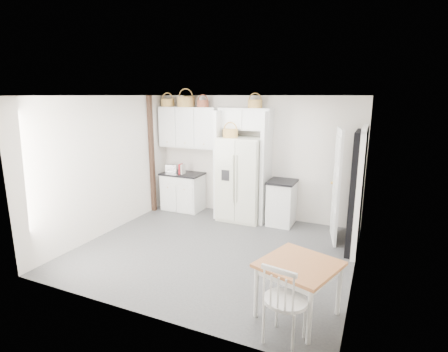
% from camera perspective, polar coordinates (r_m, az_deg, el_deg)
% --- Properties ---
extents(floor, '(4.50, 4.50, 0.00)m').
position_cam_1_polar(floor, '(6.17, -1.53, -11.96)').
color(floor, '#3B3B3B').
rests_on(floor, ground).
extents(ceiling, '(4.50, 4.50, 0.00)m').
position_cam_1_polar(ceiling, '(5.59, -1.70, 12.98)').
color(ceiling, white).
rests_on(ceiling, wall_back).
extents(wall_back, '(4.50, 0.00, 4.50)m').
position_cam_1_polar(wall_back, '(7.55, 4.98, 3.06)').
color(wall_back, beige).
rests_on(wall_back, floor).
extents(wall_left, '(0.00, 4.00, 4.00)m').
position_cam_1_polar(wall_left, '(6.99, -18.48, 1.61)').
color(wall_left, beige).
rests_on(wall_left, floor).
extents(wall_right, '(0.00, 4.00, 4.00)m').
position_cam_1_polar(wall_right, '(5.20, 21.35, -2.42)').
color(wall_right, beige).
rests_on(wall_right, floor).
extents(refrigerator, '(0.91, 0.73, 1.76)m').
position_cam_1_polar(refrigerator, '(7.38, 2.94, -0.48)').
color(refrigerator, beige).
rests_on(refrigerator, floor).
extents(base_cab_left, '(0.89, 0.56, 0.83)m').
position_cam_1_polar(base_cab_left, '(8.16, -6.70, -2.61)').
color(base_cab_left, white).
rests_on(base_cab_left, floor).
extents(base_cab_right, '(0.50, 0.60, 0.88)m').
position_cam_1_polar(base_cab_right, '(7.28, 9.38, -4.43)').
color(base_cab_right, white).
rests_on(base_cab_right, floor).
extents(dining_table, '(1.05, 1.05, 0.69)m').
position_cam_1_polar(dining_table, '(4.48, 11.96, -17.65)').
color(dining_table, '#A6622C').
rests_on(dining_table, floor).
extents(windsor_chair, '(0.54, 0.51, 0.98)m').
position_cam_1_polar(windsor_chair, '(3.98, 9.98, -19.36)').
color(windsor_chair, white).
rests_on(windsor_chair, floor).
extents(counter_left, '(0.93, 0.60, 0.04)m').
position_cam_1_polar(counter_left, '(8.05, -6.78, 0.36)').
color(counter_left, black).
rests_on(counter_left, base_cab_left).
extents(counter_right, '(0.54, 0.64, 0.04)m').
position_cam_1_polar(counter_right, '(7.15, 9.52, -0.91)').
color(counter_right, black).
rests_on(counter_right, base_cab_right).
extents(toaster, '(0.29, 0.21, 0.18)m').
position_cam_1_polar(toaster, '(8.17, -8.56, 1.25)').
color(toaster, silver).
rests_on(toaster, counter_left).
extents(cookbook_red, '(0.04, 0.15, 0.23)m').
position_cam_1_polar(cookbook_red, '(7.96, -7.10, 1.17)').
color(cookbook_red, '#AD161D').
rests_on(cookbook_red, counter_left).
extents(cookbook_cream, '(0.04, 0.15, 0.22)m').
position_cam_1_polar(cookbook_cream, '(7.93, -6.71, 1.12)').
color(cookbook_cream, beige).
rests_on(cookbook_cream, counter_left).
extents(basket_upper_a, '(0.31, 0.31, 0.17)m').
position_cam_1_polar(basket_upper_a, '(8.19, -9.18, 11.73)').
color(basket_upper_a, '#9F8141').
rests_on(basket_upper_a, upper_cabinet).
extents(basket_upper_b, '(0.39, 0.39, 0.23)m').
position_cam_1_polar(basket_upper_b, '(7.94, -6.24, 11.97)').
color(basket_upper_b, '#9F8141').
rests_on(basket_upper_b, upper_cabinet).
extents(basket_upper_c, '(0.26, 0.26, 0.15)m').
position_cam_1_polar(basket_upper_c, '(7.74, -3.47, 11.70)').
color(basket_upper_c, brown).
rests_on(basket_upper_c, upper_cabinet).
extents(basket_bridge_b, '(0.30, 0.30, 0.17)m').
position_cam_1_polar(basket_bridge_b, '(7.26, 5.09, 11.66)').
color(basket_bridge_b, '#9F8141').
rests_on(basket_bridge_b, bridge_cabinet).
extents(basket_fridge_a, '(0.32, 0.32, 0.17)m').
position_cam_1_polar(basket_fridge_a, '(7.20, 1.05, 7.01)').
color(basket_fridge_a, '#9F8141').
rests_on(basket_fridge_a, refrigerator).
extents(upper_cabinet, '(1.40, 0.34, 0.90)m').
position_cam_1_polar(upper_cabinet, '(7.94, -5.73, 7.90)').
color(upper_cabinet, white).
rests_on(upper_cabinet, wall_back).
extents(bridge_cabinet, '(1.12, 0.34, 0.45)m').
position_cam_1_polar(bridge_cabinet, '(7.35, 3.54, 9.28)').
color(bridge_cabinet, white).
rests_on(bridge_cabinet, wall_back).
extents(fridge_panel_left, '(0.08, 0.60, 2.30)m').
position_cam_1_polar(fridge_panel_left, '(7.55, -0.54, 1.94)').
color(fridge_panel_left, white).
rests_on(fridge_panel_left, floor).
extents(fridge_panel_right, '(0.08, 0.60, 2.30)m').
position_cam_1_polar(fridge_panel_right, '(7.19, 6.87, 1.29)').
color(fridge_panel_right, white).
rests_on(fridge_panel_right, floor).
extents(trim_post, '(0.09, 0.09, 2.60)m').
position_cam_1_polar(trim_post, '(7.99, -11.72, 3.39)').
color(trim_post, black).
rests_on(trim_post, floor).
extents(doorway_void, '(0.18, 0.85, 2.05)m').
position_cam_1_polar(doorway_void, '(6.24, 20.84, -2.50)').
color(doorway_void, black).
rests_on(doorway_void, floor).
extents(door_slab, '(0.21, 0.79, 2.05)m').
position_cam_1_polar(door_slab, '(6.59, 17.91, -1.47)').
color(door_slab, white).
rests_on(door_slab, floor).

